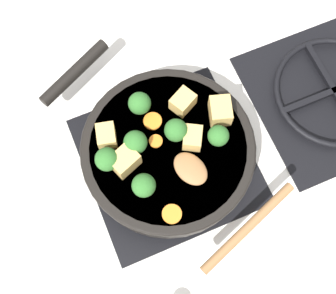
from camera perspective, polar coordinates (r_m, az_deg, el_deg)
ground_plane at (r=0.91m, az=-0.00°, el=-1.71°), size 2.40×2.40×0.00m
front_burner_grate at (r=0.89m, az=-0.00°, el=-1.48°), size 0.31×0.31×0.03m
rear_burner_grate at (r=1.00m, az=19.44°, el=6.26°), size 0.31×0.31×0.03m
skillet_pan at (r=0.85m, az=-0.11°, el=-0.45°), size 0.42×0.34×0.06m
wooden_spoon at (r=0.80m, az=6.46°, el=-6.39°), size 0.21×0.20×0.02m
tofu_cube_center_large at (r=0.82m, az=-7.52°, el=1.35°), size 0.05×0.04×0.03m
tofu_cube_near_handle at (r=0.84m, az=1.82°, el=5.52°), size 0.05×0.05×0.03m
tofu_cube_east_chunk at (r=0.80m, az=-5.33°, el=-1.68°), size 0.05×0.06×0.04m
tofu_cube_west_chunk at (r=0.84m, az=6.39°, el=4.41°), size 0.06×0.05×0.04m
tofu_cube_back_piece at (r=0.82m, az=3.01°, el=1.12°), size 0.05×0.05×0.03m
broccoli_floret_near_spoon at (r=0.81m, az=0.97°, el=2.05°), size 0.04×0.04×0.05m
broccoli_floret_center_top at (r=0.81m, az=6.16°, el=1.36°), size 0.04×0.04×0.05m
broccoli_floret_east_rim at (r=0.83m, az=-3.48°, el=5.32°), size 0.04×0.04×0.05m
broccoli_floret_west_rim at (r=0.80m, az=-3.99°, el=0.57°), size 0.04×0.04×0.05m
broccoli_floret_north_edge at (r=0.78m, az=-2.98°, el=-4.71°), size 0.04×0.04×0.05m
broccoli_floret_south_cluster at (r=0.80m, az=-7.46°, el=-1.50°), size 0.04×0.04×0.05m
carrot_slice_orange_thin at (r=0.79m, az=0.48°, el=-8.17°), size 0.03×0.03×0.01m
carrot_slice_near_center at (r=0.84m, az=-1.88°, el=3.17°), size 0.03×0.03×0.01m
carrot_slice_edge_slice at (r=0.83m, az=-1.50°, el=0.72°), size 0.02×0.02×0.01m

